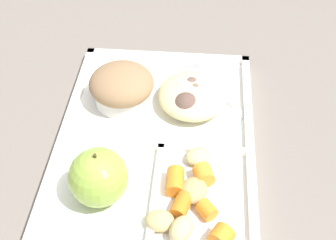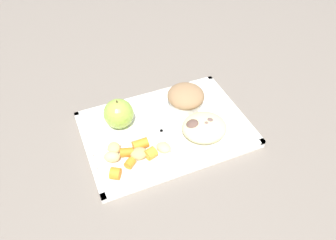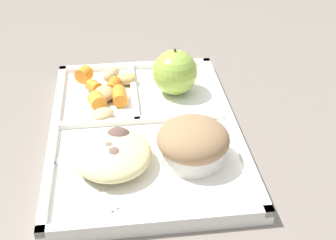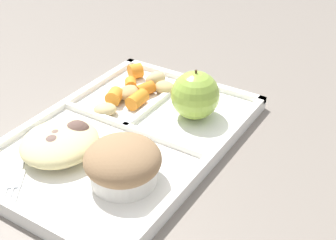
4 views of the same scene
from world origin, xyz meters
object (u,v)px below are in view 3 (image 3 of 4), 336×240
green_apple (175,72)px  plastic_fork (93,191)px  lunch_tray (144,130)px  bran_muffin (193,143)px

green_apple → plastic_fork: bearing=-30.0°
lunch_tray → bran_muffin: 0.11m
bran_muffin → plastic_fork: 0.14m
lunch_tray → plastic_fork: lunch_tray is taller
green_apple → bran_muffin: 0.18m
green_apple → bran_muffin: green_apple is taller
lunch_tray → green_apple: bearing=148.9°
bran_muffin → plastic_fork: size_ratio=0.70×
plastic_fork → bran_muffin: bearing=110.3°
lunch_tray → plastic_fork: (0.13, -0.07, 0.01)m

